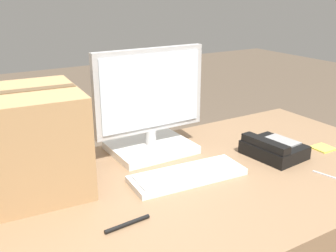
# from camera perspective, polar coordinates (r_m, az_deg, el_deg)

# --- Properties ---
(monitor) EXTENTS (0.46, 0.26, 0.42)m
(monitor) POSITION_cam_1_polar(r_m,az_deg,el_deg) (1.54, -2.58, 2.23)
(monitor) COLOR white
(monitor) RESTS_ON office_desk
(keyboard) EXTENTS (0.42, 0.18, 0.03)m
(keyboard) POSITION_cam_1_polar(r_m,az_deg,el_deg) (1.38, 2.94, -7.05)
(keyboard) COLOR silver
(keyboard) RESTS_ON office_desk
(desk_phone) EXTENTS (0.20, 0.23, 0.08)m
(desk_phone) POSITION_cam_1_polar(r_m,az_deg,el_deg) (1.59, 15.08, -3.22)
(desk_phone) COLOR black
(desk_phone) RESTS_ON office_desk
(cardboard_box) EXTENTS (0.41, 0.38, 0.33)m
(cardboard_box) POSITION_cam_1_polar(r_m,az_deg,el_deg) (1.32, -20.78, -2.33)
(cardboard_box) COLOR tan
(cardboard_box) RESTS_ON office_desk
(pen_marker) EXTENTS (0.14, 0.02, 0.01)m
(pen_marker) POSITION_cam_1_polar(r_m,az_deg,el_deg) (1.13, -5.90, -13.94)
(pen_marker) COLOR black
(pen_marker) RESTS_ON office_desk
(sticky_note_pad) EXTENTS (0.08, 0.08, 0.01)m
(sticky_note_pad) POSITION_cam_1_polar(r_m,az_deg,el_deg) (1.74, 21.57, -3.00)
(sticky_note_pad) COLOR #E5DB4C
(sticky_note_pad) RESTS_ON office_desk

